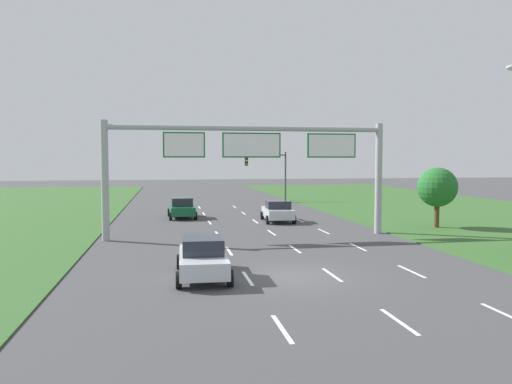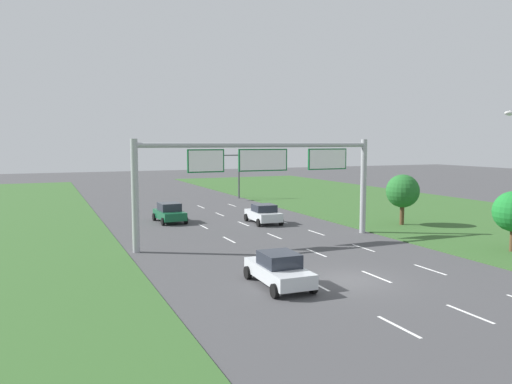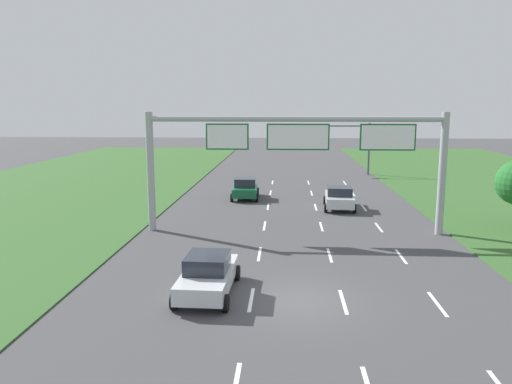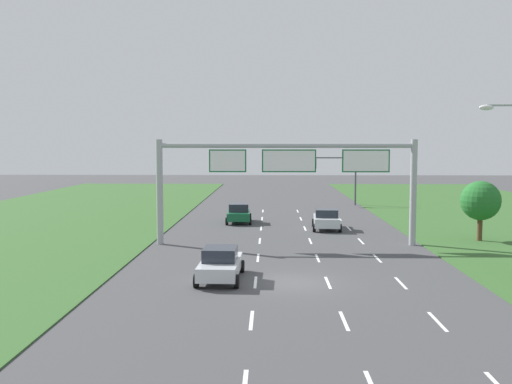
# 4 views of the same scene
# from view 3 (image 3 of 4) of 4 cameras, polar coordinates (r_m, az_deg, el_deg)

# --- Properties ---
(ground_plane) EXTENTS (200.00, 200.00, 0.00)m
(ground_plane) POSITION_cam_3_polar(r_m,az_deg,el_deg) (19.50, 4.71, -12.27)
(ground_plane) COLOR #424244
(lane_dashes_inner_left) EXTENTS (0.14, 50.40, 0.01)m
(lane_dashes_inner_left) POSITION_cam_3_polar(r_m,az_deg,el_deg) (25.18, 0.40, -7.09)
(lane_dashes_inner_left) COLOR white
(lane_dashes_inner_left) RESTS_ON ground_plane
(lane_dashes_inner_right) EXTENTS (0.14, 50.40, 0.01)m
(lane_dashes_inner_right) POSITION_cam_3_polar(r_m,az_deg,el_deg) (25.25, 8.42, -7.15)
(lane_dashes_inner_right) COLOR white
(lane_dashes_inner_right) RESTS_ON ground_plane
(lane_dashes_slip) EXTENTS (0.14, 50.40, 0.01)m
(lane_dashes_slip) POSITION_cam_3_polar(r_m,az_deg,el_deg) (25.80, 16.25, -7.08)
(lane_dashes_slip) COLOR white
(lane_dashes_slip) RESTS_ON ground_plane
(car_near_red) EXTENTS (2.29, 4.07, 1.65)m
(car_near_red) POSITION_cam_3_polar(r_m,az_deg,el_deg) (40.02, -1.25, 0.44)
(car_near_red) COLOR #145633
(car_near_red) RESTS_ON ground_plane
(car_lead_silver) EXTENTS (2.38, 4.22, 1.62)m
(car_lead_silver) POSITION_cam_3_polar(r_m,az_deg,el_deg) (36.46, 9.50, -0.65)
(car_lead_silver) COLOR silver
(car_lead_silver) RESTS_ON ground_plane
(car_mid_lane) EXTENTS (2.22, 4.48, 1.61)m
(car_mid_lane) POSITION_cam_3_polar(r_m,az_deg,el_deg) (19.91, -5.52, -9.36)
(car_mid_lane) COLOR silver
(car_mid_lane) RESTS_ON ground_plane
(sign_gantry) EXTENTS (17.24, 0.44, 7.00)m
(sign_gantry) POSITION_cam_3_polar(r_m,az_deg,el_deg) (28.72, 4.87, 5.03)
(sign_gantry) COLOR #9EA0A5
(sign_gantry) RESTS_ON ground_plane
(traffic_light_mast) EXTENTS (4.76, 0.49, 5.60)m
(traffic_light_mast) POSITION_cam_3_polar(r_m,az_deg,el_deg) (54.59, 10.81, 5.97)
(traffic_light_mast) COLOR #47494F
(traffic_light_mast) RESTS_ON ground_plane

